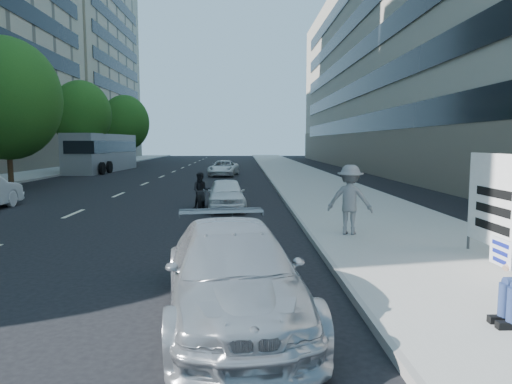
{
  "coord_description": "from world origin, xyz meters",
  "views": [
    {
      "loc": [
        -0.34,
        -8.5,
        2.57
      ],
      "look_at": [
        -0.05,
        2.14,
        1.41
      ],
      "focal_mm": 32.0,
      "sensor_mm": 36.0,
      "label": 1
    }
  ],
  "objects_px": {
    "white_sedan_far": "(224,168)",
    "motorcycle": "(201,193)",
    "jogger": "(350,200)",
    "bus": "(103,153)",
    "protest_banner": "(509,203)",
    "parked_sedan": "(233,273)",
    "white_sedan_near": "(226,194)"
  },
  "relations": [
    {
      "from": "protest_banner",
      "to": "parked_sedan",
      "type": "relative_size",
      "value": 0.65
    },
    {
      "from": "motorcycle",
      "to": "white_sedan_near",
      "type": "bearing_deg",
      "value": -6.11
    },
    {
      "from": "white_sedan_near",
      "to": "motorcycle",
      "type": "xyz_separation_m",
      "value": [
        -0.97,
        0.06,
        0.04
      ]
    },
    {
      "from": "bus",
      "to": "parked_sedan",
      "type": "bearing_deg",
      "value": -67.46
    },
    {
      "from": "parked_sedan",
      "to": "white_sedan_far",
      "type": "xyz_separation_m",
      "value": [
        -1.36,
        28.71,
        -0.09
      ]
    },
    {
      "from": "bus",
      "to": "white_sedan_near",
      "type": "bearing_deg",
      "value": -60.52
    },
    {
      "from": "white_sedan_near",
      "to": "motorcycle",
      "type": "distance_m",
      "value": 0.97
    },
    {
      "from": "white_sedan_near",
      "to": "protest_banner",
      "type": "bearing_deg",
      "value": -60.81
    },
    {
      "from": "jogger",
      "to": "motorcycle",
      "type": "bearing_deg",
      "value": -30.66
    },
    {
      "from": "jogger",
      "to": "bus",
      "type": "height_order",
      "value": "bus"
    },
    {
      "from": "parked_sedan",
      "to": "motorcycle",
      "type": "distance_m",
      "value": 11.16
    },
    {
      "from": "parked_sedan",
      "to": "jogger",
      "type": "bearing_deg",
      "value": 53.84
    },
    {
      "from": "jogger",
      "to": "white_sedan_far",
      "type": "relative_size",
      "value": 0.43
    },
    {
      "from": "white_sedan_far",
      "to": "motorcycle",
      "type": "distance_m",
      "value": 17.64
    },
    {
      "from": "protest_banner",
      "to": "white_sedan_far",
      "type": "distance_m",
      "value": 27.45
    },
    {
      "from": "jogger",
      "to": "white_sedan_near",
      "type": "bearing_deg",
      "value": -37.0
    },
    {
      "from": "white_sedan_near",
      "to": "motorcycle",
      "type": "height_order",
      "value": "motorcycle"
    },
    {
      "from": "parked_sedan",
      "to": "white_sedan_near",
      "type": "relative_size",
      "value": 1.34
    },
    {
      "from": "jogger",
      "to": "white_sedan_near",
      "type": "distance_m",
      "value": 6.65
    },
    {
      "from": "white_sedan_far",
      "to": "motorcycle",
      "type": "bearing_deg",
      "value": -84.16
    },
    {
      "from": "protest_banner",
      "to": "jogger",
      "type": "bearing_deg",
      "value": 125.17
    },
    {
      "from": "white_sedan_near",
      "to": "white_sedan_far",
      "type": "height_order",
      "value": "white_sedan_near"
    },
    {
      "from": "parked_sedan",
      "to": "bus",
      "type": "distance_m",
      "value": 37.0
    },
    {
      "from": "jogger",
      "to": "parked_sedan",
      "type": "relative_size",
      "value": 0.39
    },
    {
      "from": "jogger",
      "to": "parked_sedan",
      "type": "height_order",
      "value": "jogger"
    },
    {
      "from": "jogger",
      "to": "bus",
      "type": "relative_size",
      "value": 0.15
    },
    {
      "from": "protest_banner",
      "to": "bus",
      "type": "height_order",
      "value": "bus"
    },
    {
      "from": "jogger",
      "to": "protest_banner",
      "type": "distance_m",
      "value": 4.02
    },
    {
      "from": "white_sedan_far",
      "to": "protest_banner",
      "type": "bearing_deg",
      "value": -69.8
    },
    {
      "from": "jogger",
      "to": "motorcycle",
      "type": "height_order",
      "value": "jogger"
    },
    {
      "from": "jogger",
      "to": "bus",
      "type": "xyz_separation_m",
      "value": [
        -15.37,
        29.49,
        0.57
      ]
    },
    {
      "from": "protest_banner",
      "to": "bus",
      "type": "bearing_deg",
      "value": 118.36
    }
  ]
}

